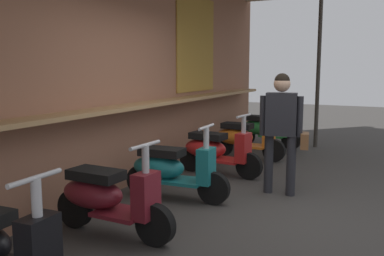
{
  "coord_description": "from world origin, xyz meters",
  "views": [
    {
      "loc": [
        -4.58,
        -1.51,
        1.66
      ],
      "look_at": [
        0.88,
        1.22,
        0.79
      ],
      "focal_mm": 39.91,
      "sensor_mm": 36.0,
      "label": 1
    }
  ],
  "objects_px": {
    "shopper_with_handbag": "(282,123)",
    "scooter_maroon": "(106,197)",
    "scooter_orange": "(243,138)",
    "scooter_teal": "(170,169)",
    "scooter_green": "(264,128)",
    "scooter_red": "(215,150)"
  },
  "relations": [
    {
      "from": "scooter_maroon",
      "to": "scooter_orange",
      "type": "xyz_separation_m",
      "value": [
        4.0,
        0.0,
        0.0
      ]
    },
    {
      "from": "shopper_with_handbag",
      "to": "scooter_orange",
      "type": "bearing_deg",
      "value": 21.68
    },
    {
      "from": "scooter_maroon",
      "to": "scooter_green",
      "type": "relative_size",
      "value": 1.0
    },
    {
      "from": "scooter_teal",
      "to": "shopper_with_handbag",
      "type": "height_order",
      "value": "shopper_with_handbag"
    },
    {
      "from": "scooter_maroon",
      "to": "scooter_red",
      "type": "xyz_separation_m",
      "value": [
        2.7,
        -0.0,
        0.0
      ]
    },
    {
      "from": "scooter_maroon",
      "to": "shopper_with_handbag",
      "type": "bearing_deg",
      "value": 62.52
    },
    {
      "from": "scooter_orange",
      "to": "scooter_red",
      "type": "bearing_deg",
      "value": -88.45
    },
    {
      "from": "shopper_with_handbag",
      "to": "scooter_maroon",
      "type": "bearing_deg",
      "value": 139.91
    },
    {
      "from": "scooter_green",
      "to": "scooter_teal",
      "type": "bearing_deg",
      "value": -86.87
    },
    {
      "from": "scooter_maroon",
      "to": "scooter_red",
      "type": "bearing_deg",
      "value": 91.69
    },
    {
      "from": "scooter_orange",
      "to": "scooter_green",
      "type": "xyz_separation_m",
      "value": [
        1.31,
        -0.0,
        0.0
      ]
    },
    {
      "from": "scooter_red",
      "to": "scooter_orange",
      "type": "xyz_separation_m",
      "value": [
        1.3,
        0.0,
        0.0
      ]
    },
    {
      "from": "scooter_teal",
      "to": "scooter_green",
      "type": "relative_size",
      "value": 1.0
    },
    {
      "from": "scooter_teal",
      "to": "scooter_red",
      "type": "distance_m",
      "value": 1.4
    },
    {
      "from": "scooter_teal",
      "to": "scooter_orange",
      "type": "bearing_deg",
      "value": 86.19
    },
    {
      "from": "scooter_maroon",
      "to": "scooter_teal",
      "type": "xyz_separation_m",
      "value": [
        1.3,
        -0.0,
        0.0
      ]
    },
    {
      "from": "scooter_orange",
      "to": "scooter_green",
      "type": "relative_size",
      "value": 1.0
    },
    {
      "from": "scooter_green",
      "to": "shopper_with_handbag",
      "type": "distance_m",
      "value": 3.43
    },
    {
      "from": "scooter_maroon",
      "to": "scooter_orange",
      "type": "relative_size",
      "value": 1.0
    },
    {
      "from": "scooter_maroon",
      "to": "scooter_green",
      "type": "distance_m",
      "value": 5.31
    },
    {
      "from": "scooter_teal",
      "to": "scooter_maroon",
      "type": "bearing_deg",
      "value": -93.81
    },
    {
      "from": "scooter_maroon",
      "to": "scooter_green",
      "type": "height_order",
      "value": "same"
    }
  ]
}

